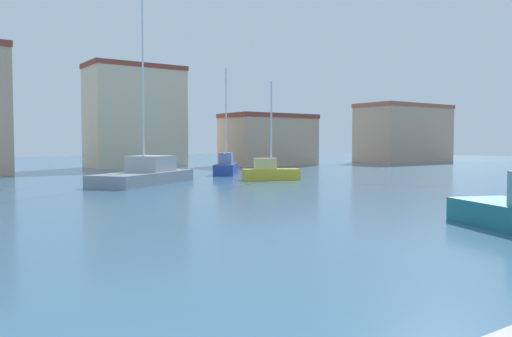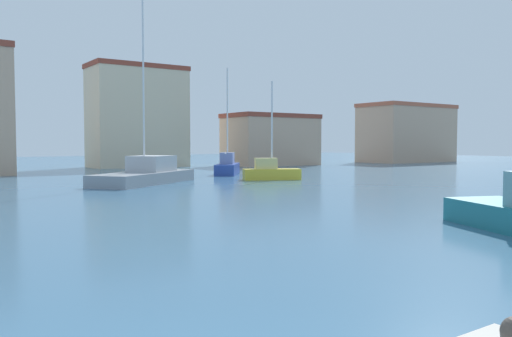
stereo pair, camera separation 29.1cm
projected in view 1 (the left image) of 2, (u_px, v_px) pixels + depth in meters
The scene contains 7 objects.
water at pixel (261, 190), 29.15m from camera, with size 160.00×160.00×0.00m, color #38607F.
sailboat_blue_behind_lamppost at pixel (226, 166), 43.41m from camera, with size 4.61×5.31×8.88m.
sailboat_grey_distant_north at pixel (146, 173), 33.60m from camera, with size 8.65×7.35×12.90m.
sailboat_yellow_mid_harbor at pixel (270, 171), 36.93m from camera, with size 4.18×2.81×7.00m.
harbor_office at pixel (135, 116), 55.89m from camera, with size 10.19×5.33×10.96m.
warehouse_block at pixel (269, 140), 60.49m from camera, with size 10.55×6.17×5.96m.
yacht_club at pixel (404, 133), 70.74m from camera, with size 13.50×6.67×7.83m.
Camera 1 is at (-2.03, -3.54, 2.66)m, focal length 36.34 mm.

